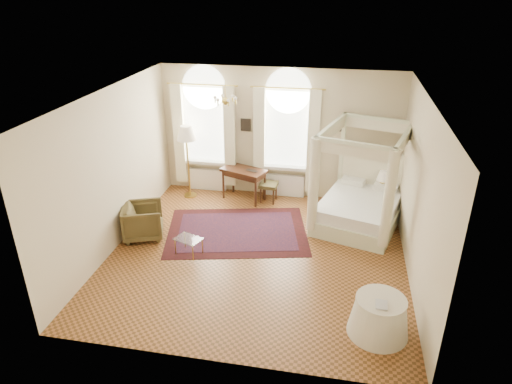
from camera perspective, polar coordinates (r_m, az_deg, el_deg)
ground at (r=9.57m, az=0.14°, el=-7.74°), size 6.00×6.00×0.00m
room_walls at (r=8.66m, az=0.15°, el=3.33°), size 6.00×6.00×6.00m
window_left at (r=11.88m, az=-6.37°, el=6.81°), size 1.62×0.27×3.29m
window_right at (r=11.46m, az=3.80°, el=6.22°), size 1.62×0.27×3.29m
chandelier at (r=9.68m, az=-3.85°, el=11.41°), size 0.51×0.45×0.50m
wall_pictures at (r=11.45m, az=3.35°, el=8.32°), size 2.54×0.03×0.39m
canopy_bed at (r=10.66m, az=12.79°, el=-1.50°), size 2.25×2.52×2.32m
nightstand at (r=11.56m, az=15.78°, el=-0.86°), size 0.55×0.53×0.63m
nightstand_lamp at (r=11.26m, az=15.60°, el=1.84°), size 0.30×0.30×0.43m
writing_desk at (r=11.55m, az=-1.53°, el=2.29°), size 1.24×0.94×0.83m
laptop at (r=11.41m, az=-0.38°, el=2.73°), size 0.37×0.31×0.03m
stool at (r=11.56m, az=1.58°, el=0.73°), size 0.46×0.46×0.50m
armchair at (r=10.30m, az=-13.93°, el=-3.53°), size 1.08×1.07×0.77m
coffee_table at (r=9.50m, az=-8.45°, el=-5.97°), size 0.64×0.55×0.37m
floor_lamp at (r=11.55m, az=-8.69°, el=6.85°), size 0.49×0.49×1.91m
oriental_rug at (r=10.37m, az=-2.38°, el=-4.92°), size 3.52×2.86×0.01m
side_table at (r=7.76m, az=15.13°, el=-14.76°), size 0.98×0.98×0.67m
book at (r=7.42m, az=14.71°, el=-13.37°), size 0.19×0.25×0.02m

